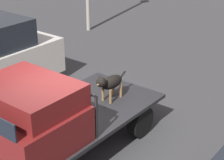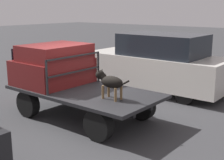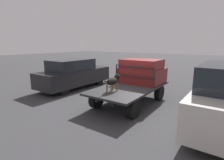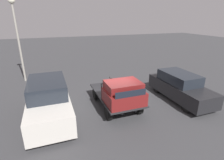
% 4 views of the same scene
% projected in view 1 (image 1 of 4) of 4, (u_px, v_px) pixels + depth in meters
% --- Properties ---
extents(ground_plane, '(80.00, 80.00, 0.00)m').
position_uv_depth(ground_plane, '(74.00, 146.00, 8.00)').
color(ground_plane, '#38383A').
extents(flatbed_truck, '(4.04, 2.04, 0.77)m').
position_uv_depth(flatbed_truck, '(72.00, 123.00, 7.76)').
color(flatbed_truck, black).
rests_on(flatbed_truck, ground).
extents(truck_cab, '(1.58, 1.92, 1.11)m').
position_uv_depth(truck_cab, '(26.00, 115.00, 6.65)').
color(truck_cab, maroon).
rests_on(truck_cab, flatbed_truck).
extents(truck_headboard, '(0.04, 1.92, 0.87)m').
position_uv_depth(truck_headboard, '(59.00, 96.00, 7.21)').
color(truck_headboard, '#232326').
rests_on(truck_headboard, flatbed_truck).
extents(dog, '(1.01, 0.28, 0.68)m').
position_uv_depth(dog, '(110.00, 83.00, 8.13)').
color(dog, brown).
rests_on(dog, flatbed_truck).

